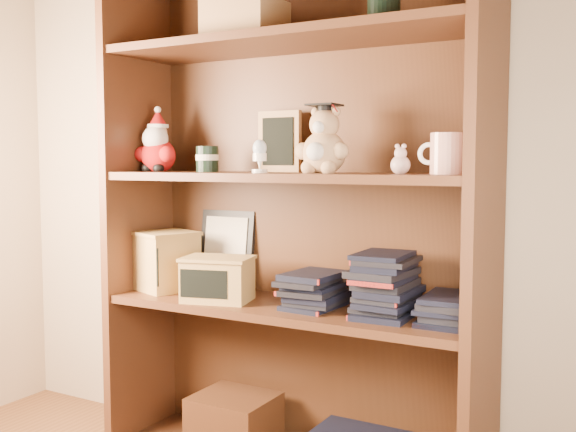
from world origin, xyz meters
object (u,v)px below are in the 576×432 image
object	(u,v)px
bookcase	(295,228)
grad_teddy_bear	(323,146)
teacher_mug	(446,154)
treats_box	(166,260)

from	to	relation	value
bookcase	grad_teddy_bear	bearing A→B (deg)	-24.68
grad_teddy_bear	bookcase	bearing A→B (deg)	155.32
teacher_mug	treats_box	size ratio (longest dim) A/B	0.53
grad_teddy_bear	teacher_mug	distance (m)	0.36
teacher_mug	treats_box	bearing A→B (deg)	-179.95
teacher_mug	treats_box	distance (m)	1.02
bookcase	teacher_mug	xyz separation A→B (m)	(0.48, -0.05, 0.23)
grad_teddy_bear	treats_box	xyz separation A→B (m)	(-0.59, 0.01, -0.38)
grad_teddy_bear	treats_box	bearing A→B (deg)	179.48
grad_teddy_bear	treats_box	world-z (taller)	grad_teddy_bear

